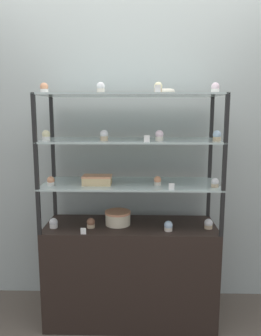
{
  "coord_description": "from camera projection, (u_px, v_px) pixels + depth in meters",
  "views": [
    {
      "loc": [
        0.06,
        -2.24,
        1.53
      ],
      "look_at": [
        0.0,
        0.0,
        1.14
      ],
      "focal_mm": 35.0,
      "sensor_mm": 36.0,
      "label": 1
    }
  ],
  "objects": [
    {
      "name": "price_tag_0",
      "position": [
        83.0,
        231.0,
        2.15
      ],
      "size": [
        0.04,
        0.0,
        0.04
      ],
      "color": "white",
      "rests_on": "display_base"
    },
    {
      "name": "cupcake_6",
      "position": [
        215.0,
        183.0,
        2.16
      ],
      "size": [
        0.05,
        0.05,
        0.06
      ],
      "color": "#CCB28C",
      "rests_on": "display_riser_lower"
    },
    {
      "name": "cupcake_7",
      "position": [
        46.0,
        136.0,
        2.15
      ],
      "size": [
        0.05,
        0.05,
        0.07
      ],
      "color": "white",
      "rests_on": "display_riser_middle"
    },
    {
      "name": "price_tag_3",
      "position": [
        158.0,
        89.0,
        1.99
      ],
      "size": [
        0.04,
        0.0,
        0.04
      ],
      "color": "white",
      "rests_on": "display_riser_upper"
    },
    {
      "name": "donut_glazed",
      "position": [
        166.0,
        92.0,
        2.24
      ],
      "size": [
        0.12,
        0.12,
        0.04
      ],
      "color": "#EFE5CC",
      "rests_on": "display_riser_upper"
    },
    {
      "name": "cupcake_8",
      "position": [
        104.0,
        135.0,
        2.17
      ],
      "size": [
        0.05,
        0.05,
        0.07
      ],
      "color": "#CCB28C",
      "rests_on": "display_riser_middle"
    },
    {
      "name": "cupcake_0",
      "position": [
        54.0,
        223.0,
        2.28
      ],
      "size": [
        0.06,
        0.06,
        0.07
      ],
      "color": "white",
      "rests_on": "display_base"
    },
    {
      "name": "cupcake_3",
      "position": [
        208.0,
        224.0,
        2.26
      ],
      "size": [
        0.06,
        0.06,
        0.07
      ],
      "color": "#CCB28C",
      "rests_on": "display_base"
    },
    {
      "name": "cupcake_12",
      "position": [
        101.0,
        88.0,
        2.08
      ],
      "size": [
        0.05,
        0.05,
        0.07
      ],
      "color": "beige",
      "rests_on": "display_riser_upper"
    },
    {
      "name": "cupcake_2",
      "position": [
        168.0,
        226.0,
        2.22
      ],
      "size": [
        0.06,
        0.06,
        0.07
      ],
      "color": "beige",
      "rests_on": "display_base"
    },
    {
      "name": "price_tag_1",
      "position": [
        172.0,
        187.0,
        2.09
      ],
      "size": [
        0.04,
        0.0,
        0.04
      ],
      "color": "white",
      "rests_on": "display_riser_lower"
    },
    {
      "name": "display_riser_middle",
      "position": [
        130.0,
        143.0,
        2.25
      ],
      "size": [
        1.21,
        0.44,
        0.3
      ],
      "color": "black",
      "rests_on": "display_riser_lower"
    },
    {
      "name": "cupcake_9",
      "position": [
        159.0,
        136.0,
        2.15
      ],
      "size": [
        0.05,
        0.05,
        0.07
      ],
      "color": "beige",
      "rests_on": "display_riser_middle"
    },
    {
      "name": "cupcake_10",
      "position": [
        217.0,
        136.0,
        2.12
      ],
      "size": [
        0.05,
        0.05,
        0.07
      ],
      "color": "#CCB28C",
      "rests_on": "display_riser_middle"
    },
    {
      "name": "ground_plane",
      "position": [
        130.0,
        317.0,
        2.47
      ],
      "size": [
        20.0,
        20.0,
        0.0
      ],
      "primitive_type": "plane",
      "color": "brown"
    },
    {
      "name": "cupcake_1",
      "position": [
        91.0,
        223.0,
        2.28
      ],
      "size": [
        0.06,
        0.06,
        0.07
      ],
      "color": "#CCB28C",
      "rests_on": "display_base"
    },
    {
      "name": "cupcake_4",
      "position": [
        51.0,
        181.0,
        2.22
      ],
      "size": [
        0.05,
        0.05,
        0.06
      ],
      "color": "white",
      "rests_on": "display_riser_lower"
    },
    {
      "name": "sheet_cake_frosted",
      "position": [
        97.0,
        180.0,
        2.25
      ],
      "size": [
        0.2,
        0.13,
        0.06
      ],
      "color": "#DBBC84",
      "rests_on": "display_riser_lower"
    },
    {
      "name": "back_wall",
      "position": [
        132.0,
        140.0,
        2.61
      ],
      "size": [
        8.0,
        0.05,
        2.6
      ],
      "color": "#A8B2AD",
      "rests_on": "ground_plane"
    },
    {
      "name": "display_base",
      "position": [
        130.0,
        272.0,
        2.41
      ],
      "size": [
        1.21,
        0.44,
        0.73
      ],
      "color": "black",
      "rests_on": "ground_plane"
    },
    {
      "name": "cupcake_14",
      "position": [
        215.0,
        88.0,
        2.11
      ],
      "size": [
        0.05,
        0.05,
        0.07
      ],
      "color": "white",
      "rests_on": "display_riser_upper"
    },
    {
      "name": "layer_cake_centerpiece",
      "position": [
        118.0,
        218.0,
        2.34
      ],
      "size": [
        0.18,
        0.18,
        0.1
      ],
      "color": "beige",
      "rests_on": "display_base"
    },
    {
      "name": "cupcake_13",
      "position": [
        158.0,
        88.0,
        2.07
      ],
      "size": [
        0.05,
        0.05,
        0.07
      ],
      "color": "#CCB28C",
      "rests_on": "display_riser_upper"
    },
    {
      "name": "display_riser_lower",
      "position": [
        130.0,
        186.0,
        2.3
      ],
      "size": [
        1.21,
        0.44,
        0.3
      ],
      "color": "black",
      "rests_on": "display_base"
    },
    {
      "name": "display_riser_upper",
      "position": [
        130.0,
        97.0,
        2.19
      ],
      "size": [
        1.21,
        0.44,
        0.3
      ],
      "color": "black",
      "rests_on": "display_riser_middle"
    },
    {
      "name": "cupcake_11",
      "position": [
        44.0,
        88.0,
        2.13
      ],
      "size": [
        0.05,
        0.05,
        0.07
      ],
      "color": "white",
      "rests_on": "display_riser_upper"
    },
    {
      "name": "price_tag_2",
      "position": [
        147.0,
        139.0,
        2.04
      ],
      "size": [
        0.04,
        0.0,
        0.04
      ],
      "color": "white",
      "rests_on": "display_riser_middle"
    },
    {
      "name": "cupcake_5",
      "position": [
        158.0,
        181.0,
        2.23
      ],
      "size": [
        0.05,
        0.05,
        0.06
      ],
      "color": "beige",
      "rests_on": "display_riser_lower"
    }
  ]
}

